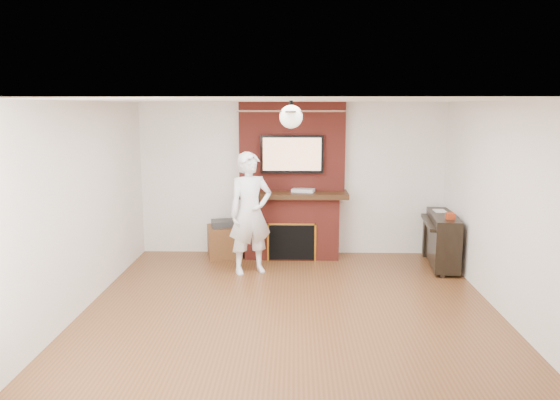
{
  "coord_description": "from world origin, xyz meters",
  "views": [
    {
      "loc": [
        0.04,
        -6.16,
        2.45
      ],
      "look_at": [
        -0.15,
        0.9,
        1.22
      ],
      "focal_mm": 35.0,
      "sensor_mm": 36.0,
      "label": 1
    }
  ],
  "objects_px": {
    "person": "(250,213)",
    "piano": "(442,239)",
    "side_table": "(224,240)",
    "fireplace": "(292,196)"
  },
  "relations": [
    {
      "from": "fireplace",
      "to": "side_table",
      "type": "height_order",
      "value": "fireplace"
    },
    {
      "from": "person",
      "to": "piano",
      "type": "height_order",
      "value": "person"
    },
    {
      "from": "fireplace",
      "to": "person",
      "type": "height_order",
      "value": "fireplace"
    },
    {
      "from": "fireplace",
      "to": "person",
      "type": "distance_m",
      "value": 1.11
    },
    {
      "from": "fireplace",
      "to": "piano",
      "type": "relative_size",
      "value": 1.95
    },
    {
      "from": "fireplace",
      "to": "side_table",
      "type": "bearing_deg",
      "value": -176.51
    },
    {
      "from": "side_table",
      "to": "piano",
      "type": "bearing_deg",
      "value": -21.31
    },
    {
      "from": "person",
      "to": "piano",
      "type": "distance_m",
      "value": 2.96
    },
    {
      "from": "fireplace",
      "to": "side_table",
      "type": "distance_m",
      "value": 1.32
    },
    {
      "from": "person",
      "to": "side_table",
      "type": "xyz_separation_m",
      "value": [
        -0.5,
        0.86,
        -0.62
      ]
    }
  ]
}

